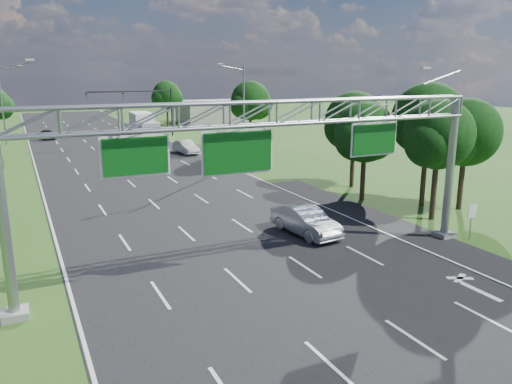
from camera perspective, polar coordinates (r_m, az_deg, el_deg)
ground at (r=40.45m, az=-10.37°, el=0.05°), size 220.00×220.00×0.00m
road at (r=40.45m, az=-10.37°, el=0.05°), size 18.00×180.00×0.02m
road_flare at (r=31.45m, az=16.41°, el=-4.20°), size 3.00×30.00×0.02m
sign_gantry at (r=22.76m, az=2.14°, el=7.49°), size 23.50×1.00×9.56m
regulatory_sign at (r=30.57m, az=23.45°, el=-2.34°), size 0.60×0.08×2.10m
traffic_signal at (r=75.24m, az=-12.27°, el=10.11°), size 12.21×0.24×7.00m
streetlight_l_far at (r=73.11m, az=-26.91°, el=9.21°), size 2.97×0.22×10.16m
streetlight_r_mid at (r=52.76m, az=-1.59°, el=9.52°), size 2.97×0.22×10.16m
tree_cluster_right at (r=37.19m, az=16.92°, el=6.84°), size 9.91×14.60×8.68m
tree_verge_rd at (r=62.03m, az=-0.59°, el=10.18°), size 5.76×4.80×8.28m
tree_verge_re at (r=89.51m, az=-10.13°, el=10.73°), size 5.76×4.80×7.84m
building_right at (r=96.58m, az=-4.97°, el=9.18°), size 12.00×9.00×4.00m
silver_sedan at (r=29.35m, az=5.67°, el=-3.29°), size 2.25×5.14×1.64m
car_queue_b at (r=63.83m, az=-14.33°, el=5.31°), size 2.39×4.47×1.19m
car_queue_c at (r=76.99m, az=-22.74°, el=6.08°), size 2.08×4.10×1.34m
car_queue_d at (r=59.04m, az=-8.04°, el=5.10°), size 2.07×4.68×1.49m
box_truck at (r=75.08m, az=-12.75°, el=7.41°), size 3.06×9.39×3.51m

